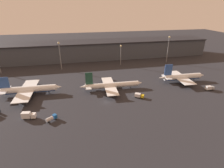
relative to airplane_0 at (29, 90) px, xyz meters
The scene contains 12 objects.
ground 51.46m from the airplane_0, 22.89° to the right, with size 600.00×600.00×0.00m, color #26262B.
terminal_building 91.48m from the airplane_0, 58.82° to the left, with size 259.75×29.51×18.52m.
airplane_0 is the anchor object (origin of this frame).
airplane_1 53.94m from the airplane_0, ahead, with size 44.08×30.13×13.32m.
airplane_2 109.08m from the airplane_0, ahead, with size 37.58×28.09×14.28m.
service_vehicle_0 28.67m from the airplane_0, 79.45° to the right, with size 7.07×3.35×3.85m.
service_vehicle_1 70.95m from the airplane_0, 14.98° to the right, with size 6.18×5.20×2.72m.
service_vehicle_2 120.86m from the airplane_0, ahead, with size 5.81×2.34×3.13m.
service_vehicle_4 36.66m from the airplane_0, 62.40° to the right, with size 5.69×4.95×2.71m.
lamp_post_1 51.98m from the airplane_0, 69.30° to the left, with size 1.80×1.80×24.71m.
lamp_post_2 87.81m from the airplane_0, 32.81° to the left, with size 1.80×1.80×19.75m.
lamp_post_3 131.31m from the airplane_0, 21.23° to the left, with size 1.80×1.80×26.24m.
Camera 1 is at (-15.48, -90.01, 53.40)m, focal length 28.00 mm.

